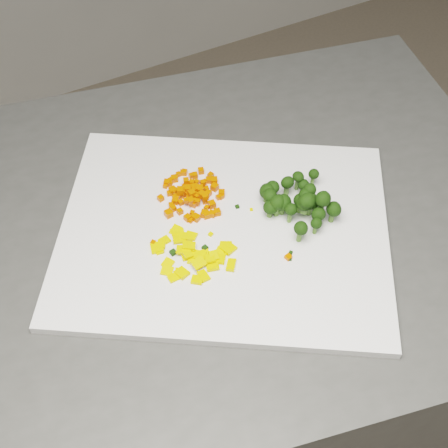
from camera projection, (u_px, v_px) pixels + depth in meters
name	position (u px, v px, depth m)	size (l,w,h in m)	color
counter_block	(203.00, 357.00, 1.33)	(1.07, 0.75, 0.90)	#3F3F3D
cutting_board	(224.00, 231.00, 0.96)	(0.50, 0.39, 0.01)	white
carrot_pile	(192.00, 190.00, 0.98)	(0.11, 0.11, 0.03)	#DC4502
pepper_pile	(195.00, 252.00, 0.91)	(0.13, 0.13, 0.02)	yellow
broccoli_pile	(302.00, 200.00, 0.95)	(0.13, 0.13, 0.06)	black
carrot_cube_0	(190.00, 195.00, 0.99)	(0.01, 0.01, 0.01)	#DC4502
carrot_cube_1	(190.00, 193.00, 1.00)	(0.01, 0.01, 0.01)	#DC4502
carrot_cube_2	(201.00, 171.00, 1.02)	(0.01, 0.01, 0.01)	#DC4502
carrot_cube_3	(196.00, 218.00, 0.96)	(0.01, 0.01, 0.01)	#DC4502
carrot_cube_4	(205.00, 197.00, 0.99)	(0.01, 0.01, 0.01)	#DC4502
carrot_cube_5	(206.00, 189.00, 1.00)	(0.01, 0.01, 0.01)	#DC4502
carrot_cube_6	(208.00, 193.00, 0.99)	(0.01, 0.01, 0.01)	#DC4502
carrot_cube_7	(173.00, 208.00, 0.97)	(0.01, 0.01, 0.01)	#DC4502
carrot_cube_8	(174.00, 179.00, 1.01)	(0.01, 0.01, 0.01)	#DC4502
carrot_cube_9	(181.00, 194.00, 0.99)	(0.01, 0.01, 0.01)	#DC4502
carrot_cube_10	(174.00, 191.00, 1.00)	(0.01, 0.01, 0.01)	#DC4502
carrot_cube_11	(207.00, 208.00, 0.98)	(0.01, 0.01, 0.01)	#DC4502
carrot_cube_12	(212.00, 204.00, 0.98)	(0.01, 0.01, 0.01)	#DC4502
carrot_cube_13	(197.00, 196.00, 0.99)	(0.01, 0.01, 0.01)	#DC4502
carrot_cube_14	(180.00, 211.00, 0.97)	(0.01, 0.01, 0.01)	#DC4502
carrot_cube_15	(208.00, 180.00, 1.01)	(0.01, 0.01, 0.01)	#DC4502
carrot_cube_16	(211.00, 175.00, 1.02)	(0.01, 0.01, 0.01)	#DC4502
carrot_cube_17	(192.00, 194.00, 0.98)	(0.01, 0.01, 0.01)	#DC4502
carrot_cube_18	(194.00, 188.00, 0.99)	(0.01, 0.01, 0.01)	#DC4502
carrot_cube_19	(175.00, 201.00, 0.98)	(0.01, 0.01, 0.01)	#DC4502
carrot_cube_20	(192.00, 213.00, 0.97)	(0.01, 0.01, 0.01)	#DC4502
carrot_cube_21	(195.00, 190.00, 0.99)	(0.01, 0.01, 0.01)	#DC4502
carrot_cube_22	(217.00, 212.00, 0.97)	(0.01, 0.01, 0.01)	#DC4502
carrot_cube_23	(205.00, 182.00, 1.01)	(0.01, 0.01, 0.01)	#DC4502
carrot_cube_24	(197.00, 182.00, 1.01)	(0.01, 0.01, 0.01)	#DC4502
carrot_cube_25	(182.00, 194.00, 0.99)	(0.01, 0.01, 0.01)	#DC4502
carrot_cube_26	(188.00, 190.00, 0.99)	(0.01, 0.01, 0.01)	#DC4502
carrot_cube_27	(202.00, 195.00, 0.98)	(0.01, 0.01, 0.01)	#DC4502
carrot_cube_28	(186.00, 201.00, 0.97)	(0.01, 0.01, 0.01)	#DC4502
carrot_cube_29	(188.00, 218.00, 0.96)	(0.01, 0.01, 0.01)	#DC4502
carrot_cube_30	(161.00, 198.00, 0.99)	(0.01, 0.01, 0.01)	#DC4502
carrot_cube_31	(191.00, 176.00, 1.02)	(0.01, 0.01, 0.01)	#DC4502
carrot_cube_32	(204.00, 214.00, 0.97)	(0.01, 0.01, 0.01)	#DC4502
carrot_cube_33	(186.00, 187.00, 1.00)	(0.01, 0.01, 0.01)	#DC4502
carrot_cube_34	(169.00, 193.00, 0.99)	(0.01, 0.01, 0.01)	#DC4502
carrot_cube_35	(221.00, 196.00, 0.99)	(0.01, 0.01, 0.01)	#DC4502
carrot_cube_36	(189.00, 200.00, 0.98)	(0.01, 0.01, 0.01)	#DC4502
carrot_cube_37	(205.00, 197.00, 0.98)	(0.01, 0.01, 0.01)	#DC4502
carrot_cube_38	(212.00, 214.00, 0.97)	(0.01, 0.01, 0.01)	#DC4502
carrot_cube_39	(167.00, 183.00, 1.01)	(0.01, 0.01, 0.01)	#DC4502
carrot_cube_40	(198.00, 202.00, 0.97)	(0.01, 0.01, 0.01)	#DC4502
carrot_cube_41	(171.00, 205.00, 0.98)	(0.01, 0.01, 0.01)	#DC4502
carrot_cube_42	(169.00, 214.00, 0.97)	(0.01, 0.01, 0.01)	#DC4502
carrot_cube_43	(183.00, 173.00, 1.02)	(0.01, 0.01, 0.01)	#DC4502
carrot_cube_44	(176.00, 198.00, 0.99)	(0.01, 0.01, 0.01)	#DC4502
carrot_cube_45	(186.00, 192.00, 0.99)	(0.01, 0.01, 0.01)	#DC4502
carrot_cube_46	(218.00, 197.00, 0.99)	(0.01, 0.01, 0.01)	#DC4502
carrot_cube_47	(197.00, 196.00, 0.98)	(0.01, 0.01, 0.01)	#DC4502
carrot_cube_48	(191.00, 220.00, 0.96)	(0.01, 0.01, 0.01)	#DC4502
carrot_cube_49	(186.00, 181.00, 1.00)	(0.01, 0.01, 0.01)	#DC4502
carrot_cube_50	(188.00, 189.00, 1.00)	(0.01, 0.01, 0.01)	#DC4502
carrot_cube_51	(165.00, 186.00, 1.00)	(0.01, 0.01, 0.01)	#DC4502
carrot_cube_52	(194.00, 204.00, 0.98)	(0.01, 0.01, 0.01)	#DC4502
carrot_cube_53	(188.00, 189.00, 0.99)	(0.01, 0.01, 0.01)	#DC4502
carrot_cube_54	(194.00, 217.00, 0.96)	(0.01, 0.01, 0.01)	#DC4502
carrot_cube_55	(222.00, 193.00, 0.99)	(0.01, 0.01, 0.01)	#DC4502
carrot_cube_56	(171.00, 180.00, 1.01)	(0.01, 0.01, 0.01)	#DC4502
carrot_cube_57	(203.00, 183.00, 1.00)	(0.01, 0.01, 0.01)	#DC4502
carrot_cube_58	(214.00, 181.00, 1.01)	(0.01, 0.01, 0.01)	#DC4502
carrot_cube_59	(203.00, 188.00, 1.00)	(0.01, 0.01, 0.01)	#DC4502
carrot_cube_60	(170.00, 183.00, 1.01)	(0.01, 0.01, 0.01)	#DC4502
carrot_cube_61	(196.00, 203.00, 0.98)	(0.01, 0.01, 0.01)	#DC4502
carrot_cube_62	(180.00, 191.00, 0.98)	(0.01, 0.01, 0.01)	#DC4502
carrot_cube_63	(195.00, 201.00, 0.97)	(0.01, 0.01, 0.01)	#DC4502
carrot_cube_64	(192.00, 182.00, 1.00)	(0.01, 0.01, 0.01)	#DC4502
carrot_cube_65	(183.00, 191.00, 0.98)	(0.01, 0.01, 0.01)	#DC4502
carrot_cube_66	(184.00, 172.00, 1.02)	(0.01, 0.01, 0.01)	#DC4502
carrot_cube_67	(215.00, 187.00, 1.00)	(0.01, 0.01, 0.01)	#DC4502
carrot_cube_68	(192.00, 194.00, 0.99)	(0.01, 0.01, 0.01)	#DC4502
carrot_cube_69	(173.00, 191.00, 1.00)	(0.01, 0.01, 0.01)	#DC4502
carrot_cube_70	(199.00, 189.00, 0.99)	(0.01, 0.01, 0.01)	#DC4502
carrot_cube_71	(195.00, 175.00, 1.02)	(0.01, 0.01, 0.01)	#DC4502
carrot_cube_72	(206.00, 215.00, 0.96)	(0.01, 0.01, 0.01)	#DC4502
carrot_cube_73	(200.00, 189.00, 0.99)	(0.01, 0.01, 0.01)	#DC4502
carrot_cube_74	(178.00, 174.00, 1.02)	(0.01, 0.01, 0.01)	#DC4502
carrot_cube_75	(195.00, 192.00, 0.99)	(0.01, 0.01, 0.01)	#DC4502
carrot_cube_76	(205.00, 201.00, 0.98)	(0.01, 0.01, 0.01)	#DC4502
carrot_cube_77	(181.00, 202.00, 0.98)	(0.01, 0.01, 0.01)	#DC4502
carrot_cube_78	(191.00, 201.00, 0.97)	(0.01, 0.01, 0.01)	#DC4502
carrot_cube_79	(199.00, 190.00, 1.00)	(0.01, 0.01, 0.01)	#DC4502
pepper_chunk_0	(210.00, 259.00, 0.91)	(0.01, 0.01, 0.00)	yellow
pepper_chunk_1	(195.00, 255.00, 0.92)	(0.02, 0.02, 0.01)	yellow
pepper_chunk_2	(226.00, 245.00, 0.93)	(0.02, 0.01, 0.00)	yellow
pepper_chunk_3	(168.00, 263.00, 0.91)	(0.02, 0.02, 0.00)	yellow
pepper_chunk_4	(231.00, 265.00, 0.91)	(0.02, 0.01, 0.01)	yellow
pepper_chunk_5	(199.00, 255.00, 0.92)	(0.02, 0.02, 0.00)	yellow
pepper_chunk_6	(189.00, 246.00, 0.92)	(0.02, 0.02, 0.01)	yellow
pepper_chunk_7	(179.00, 233.00, 0.95)	(0.02, 0.02, 0.00)	yellow
pepper_chunk_8	(179.00, 239.00, 0.94)	(0.02, 0.02, 0.00)	yellow
pepper_chunk_9	(221.00, 251.00, 0.92)	(0.01, 0.01, 0.00)	yellow
pepper_chunk_10	(213.00, 267.00, 0.91)	(0.01, 0.02, 0.00)	yellow
pepper_chunk_11	(187.00, 253.00, 0.91)	(0.02, 0.01, 0.00)	yellow
pepper_chunk_12	(188.00, 256.00, 0.92)	(0.02, 0.01, 0.00)	yellow
pepper_chunk_13	(180.00, 250.00, 0.92)	(0.02, 0.01, 0.00)	yellow
pepper_chunk_14	(191.00, 236.00, 0.94)	(0.01, 0.02, 0.00)	yellow
pepper_chunk_15	(193.00, 257.00, 0.92)	(0.02, 0.01, 0.00)	yellow
pepper_chunk_16	(167.00, 271.00, 0.90)	(0.02, 0.02, 0.00)	yellow
pepper_chunk_17	(159.00, 250.00, 0.93)	(0.02, 0.01, 0.00)	yellow
pepper_chunk_18	(164.00, 240.00, 0.94)	(0.02, 0.01, 0.00)	yellow
pepper_chunk_19	(162.00, 244.00, 0.93)	(0.02, 0.01, 0.00)	yellow
pepper_chunk_20	(204.00, 276.00, 0.90)	(0.02, 0.01, 0.00)	yellow
pepper_chunk_21	(173.00, 278.00, 0.89)	(0.02, 0.01, 0.00)	yellow
pepper_chunk_22	(229.00, 248.00, 0.93)	(0.02, 0.02, 0.01)	yellow
pepper_chunk_23	(157.00, 248.00, 0.93)	(0.02, 0.02, 0.00)	yellow
pepper_chunk_24	(220.00, 259.00, 0.92)	(0.02, 0.01, 0.00)	yellow
pepper_chunk_25	(182.00, 273.00, 0.90)	(0.02, 0.02, 0.01)	yellow
pepper_chunk_26	(176.00, 230.00, 0.95)	(0.01, 0.02, 0.00)	yellow
pepper_chunk_27	(193.00, 259.00, 0.91)	(0.02, 0.01, 0.00)	yellow
pepper_chunk_28	(187.00, 237.00, 0.94)	(0.02, 0.01, 0.00)	yellow
pepper_chunk_29	(175.00, 232.00, 0.95)	(0.01, 0.01, 0.00)	yellow
pepper_chunk_30	(180.00, 271.00, 0.90)	(0.01, 0.01, 0.00)	yellow
pepper_chunk_31	(197.00, 280.00, 0.89)	(0.01, 0.02, 0.00)	yellow
pepper_chunk_32	(199.00, 263.00, 0.90)	(0.02, 0.02, 0.00)	yellow
pepper_chunk_33	(203.00, 254.00, 0.92)	(0.02, 0.01, 0.00)	yellow
pepper_chunk_34	(214.00, 255.00, 0.91)	(0.02, 0.01, 0.00)	yellow
broccoli_floret_0	(309.00, 193.00, 0.95)	(0.03, 0.03, 0.03)	black
broccoli_floret_1	(282.00, 205.00, 0.96)	(0.04, 0.04, 0.04)	black
broccoli_floret_2	(287.00, 187.00, 0.98)	(0.03, 0.03, 0.04)	black
broccoli_floret_3	(300.00, 233.00, 0.92)	(0.03, 0.03, 0.04)	black
broccoli_floret_4	(303.00, 187.00, 0.99)	(0.02, 0.02, 0.03)	black
broccoli_floret_5	(269.00, 200.00, 0.97)	(0.03, 0.03, 0.04)	black
broccoli_floret_6	(272.00, 190.00, 0.98)	(0.03, 0.03, 0.03)	black
broccoli_floret_7	(288.00, 186.00, 0.99)	(0.02, 0.02, 0.03)	black
broccoli_floret_8	(267.00, 194.00, 0.98)	(0.03, 0.03, 0.03)	black
broccoli_floret_9	(297.00, 181.00, 0.99)	(0.02, 0.02, 0.04)	black
broccoli_floret_10	(313.00, 178.00, 1.00)	(0.02, 0.02, 0.03)	black
broccoli_floret_11	(315.00, 227.00, 0.94)	(0.02, 0.02, 0.03)	black
broccoli_floret_12	(300.00, 204.00, 0.96)	(0.03, 0.03, 0.04)	black
broccoli_floret_13	(270.00, 210.00, 0.96)	(0.03, 0.03, 0.03)	black
broccoli_floret_14	(290.00, 214.00, 0.95)	(0.03, 0.03, 0.04)	black
broccoli_floret_15	(277.00, 206.00, 0.96)	(0.04, 0.04, 0.04)	black
broccoli_floret_16	(317.00, 218.00, 0.94)	(0.03, 0.03, 0.03)	black
broccoli_floret_17	(303.00, 205.00, 0.94)	(0.04, 0.04, 0.03)	black
broccoli_floret_18	(332.00, 213.00, 0.95)	(0.03, 0.03, 0.04)	black
broccoli_floret_19	(322.00, 203.00, 0.94)	(0.03, 0.03, 0.04)	black
broccoli_floret_20	(304.00, 199.00, 0.96)	(0.03, 0.03, 0.03)	black
broccoli_floret_21	(306.00, 204.00, 0.94)	(0.04, 0.04, 0.04)	black
broccoli_floret_22	(310.00, 205.00, 0.96)	(0.04, 0.04, 0.04)	black
stray_bit_0	(195.00, 197.00, 0.99)	(0.00, 0.00, 0.00)	black
stray_bit_1	(237.00, 207.00, 0.98)	(0.01, 0.01, 0.00)	black
stray_bit_2	(153.00, 242.00, 0.93)	(0.01, 0.01, 0.00)	#DC4502
stray_bit_3	(190.00, 221.00, 0.96)	(0.01, 0.01, 0.00)	#DC4502
stray_bit_4	(291.00, 253.00, 0.92)	(0.01, 0.01, 0.00)	black
stray_bit_5	(251.00, 210.00, 0.98)	(0.00, 0.00, 0.00)	yellow
stray_bit_6	(211.00, 234.00, 0.94)	(0.01, 0.01, 0.00)	yellow
stray_bit_7	(173.00, 252.00, 0.92)	(0.01, 0.01, 0.01)	black
stray_bit_8	(205.00, 248.00, 0.93)	(0.01, 0.01, 0.01)	black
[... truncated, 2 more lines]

